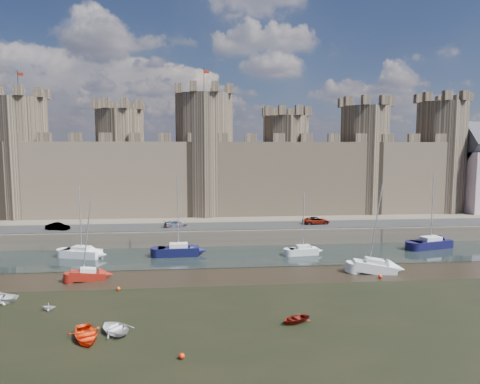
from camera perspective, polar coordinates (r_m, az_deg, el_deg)
The scene contains 22 objects.
ground at distance 38.58m, azimuth -6.86°, elevation -17.61°, with size 160.00×160.00×0.00m, color black.
seaweed_patch at distance 33.16m, azimuth -7.14°, elevation -21.74°, with size 70.00×34.00×0.01m, color black.
water_channel at distance 61.33m, azimuth -6.28°, elevation -8.62°, with size 160.00×12.00×0.08m, color black.
quay at distance 96.42m, azimuth -5.96°, elevation -2.56°, with size 160.00×60.00×2.50m, color #4C443A.
road at distance 70.55m, azimuth -6.18°, elevation -4.61°, with size 160.00×7.00×0.10m, color black.
castle at distance 83.47m, azimuth -6.55°, elevation 3.31°, with size 108.50×11.00×29.00m.
car_1 at distance 72.99m, azimuth -23.14°, elevation -4.26°, with size 1.27×3.63×1.20m, color gray.
car_2 at distance 70.60m, azimuth -8.54°, elevation -4.22°, with size 1.55×3.82×1.11m, color gray.
car_3 at distance 73.47m, azimuth 10.12°, elevation -3.79°, with size 2.09×4.53×1.26m, color gray.
sailboat_0 at distance 64.40m, azimuth -20.37°, elevation -7.57°, with size 5.75×3.56×10.06m.
sailboat_1 at distance 61.96m, azimuth -8.19°, elevation -7.69°, with size 5.81×2.50×11.44m.
sailboat_2 at distance 62.57m, azimuth 8.42°, elevation -7.68°, with size 4.32×2.06×9.00m.
sailboat_3 at distance 72.11m, azimuth 24.07°, elevation -6.24°, with size 6.90×4.08×11.35m.
sailboat_4 at distance 53.66m, azimuth -19.58°, elevation -10.32°, with size 4.20×2.40×9.24m.
sailboat_5 at distance 56.11m, azimuth 17.50°, elevation -9.45°, with size 5.39×2.83×11.06m.
dinghy_0 at distance 38.16m, azimuth -19.84°, elevation -17.58°, with size 2.62×0.76×3.66m, color red.
dinghy_2 at distance 38.88m, azimuth -16.40°, elevation -17.06°, with size 2.44×0.71×3.42m, color white.
dinghy_3 at distance 45.74m, azimuth -24.13°, elevation -13.82°, with size 1.08×0.66×1.25m, color silver.
dinghy_4 at distance 39.68m, azimuth 7.35°, elevation -16.47°, with size 2.02×0.59×2.83m, color maroon.
buoy_1 at distance 49.21m, azimuth -15.90°, elevation -12.28°, with size 0.41×0.41×0.41m, color #FA480B.
buoy_2 at distance 33.70m, azimuth -7.78°, elevation -20.85°, with size 0.45×0.45×0.45m, color red.
buoy_3 at distance 54.00m, azimuth 18.18°, elevation -10.66°, with size 0.50×0.50×0.50m, color #F82E0B.
Camera 1 is at (1.09, -35.37, 15.35)m, focal length 32.00 mm.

